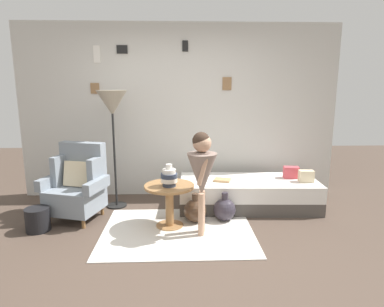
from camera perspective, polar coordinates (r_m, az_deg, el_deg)
ground_plane at (r=3.57m, az=-1.91°, el=-16.68°), size 12.00×12.00×0.00m
gallery_wall at (r=5.11m, az=-2.13°, el=7.23°), size 4.80×0.12×2.60m
rug at (r=4.03m, az=-2.37°, el=-13.17°), size 1.77×1.39×0.01m
armchair at (r=4.52m, az=-19.02°, el=-5.14°), size 0.86×0.74×0.97m
daybed at (r=4.77m, az=9.67°, el=-6.78°), size 1.93×0.87×0.40m
pillow_head at (r=4.79m, az=19.11°, el=-3.70°), size 0.20×0.13×0.16m
pillow_mid at (r=4.92m, az=16.74°, el=-3.12°), size 0.22×0.14×0.16m
side_table at (r=4.03m, az=-3.85°, el=-7.40°), size 0.60×0.60×0.53m
vase_striped at (r=3.91m, az=-3.90°, el=-4.09°), size 0.20×0.20×0.27m
floor_lamp at (r=4.63m, az=-13.52°, el=7.80°), size 0.41×0.41×1.63m
person_child at (r=3.70m, az=1.78°, el=-2.80°), size 0.34×0.34×1.20m
book_on_daybed at (r=4.60m, az=5.29°, el=-4.57°), size 0.26×0.22×0.03m
demijohn_near at (r=4.23m, az=0.60°, el=-9.79°), size 0.29×0.29×0.37m
demijohn_far at (r=4.29m, az=5.67°, el=-9.53°), size 0.29×0.29×0.37m
magazine_basket at (r=4.39m, az=-24.97°, el=-10.24°), size 0.28×0.28×0.28m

